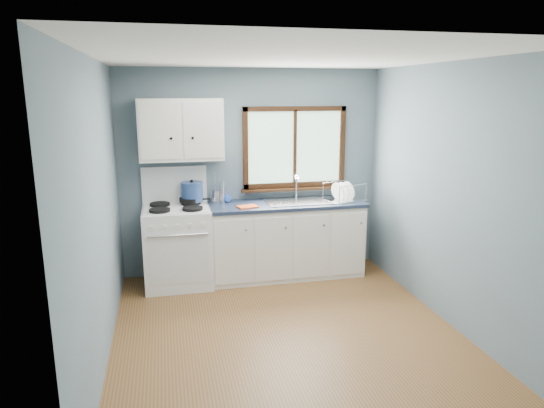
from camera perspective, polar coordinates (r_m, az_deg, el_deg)
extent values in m
cube|color=brown|center=(4.72, 1.85, -15.15)|extent=(3.20, 3.60, 0.02)
cube|color=white|center=(4.17, 2.12, 17.04)|extent=(3.20, 3.60, 0.02)
cube|color=slate|center=(6.01, -2.36, 3.75)|extent=(3.20, 0.02, 2.50)
cube|color=slate|center=(2.63, 12.01, -8.80)|extent=(3.20, 0.02, 2.50)
cube|color=slate|center=(4.18, -19.94, -1.16)|extent=(0.02, 3.60, 2.50)
cube|color=slate|center=(4.92, 20.45, 0.86)|extent=(0.02, 3.60, 2.50)
cube|color=white|center=(5.77, -11.03, -4.97)|extent=(0.76, 0.65, 0.92)
cube|color=white|center=(5.90, -11.41, 2.23)|extent=(0.76, 0.05, 0.44)
cube|color=silver|center=(5.64, -11.24, -0.47)|extent=(0.72, 0.59, 0.01)
cylinder|color=black|center=(5.49, -13.08, -0.72)|extent=(0.23, 0.23, 0.03)
cylinder|color=black|center=(5.50, -9.33, -0.54)|extent=(0.23, 0.23, 0.03)
cylinder|color=black|center=(5.78, -13.07, -0.03)|extent=(0.23, 0.23, 0.03)
cylinder|color=black|center=(5.79, -9.51, 0.14)|extent=(0.23, 0.23, 0.03)
cylinder|color=silver|center=(5.36, -11.03, -3.65)|extent=(0.66, 0.02, 0.02)
cube|color=silver|center=(5.48, -10.90, -6.60)|extent=(0.66, 0.01, 0.55)
cube|color=white|center=(5.96, 1.63, -4.33)|extent=(1.85, 0.60, 0.88)
cube|color=black|center=(6.11, 1.56, -7.85)|extent=(1.85, 0.54, 0.08)
cube|color=#182235|center=(5.84, 1.66, -0.01)|extent=(1.89, 0.64, 0.04)
cube|color=silver|center=(5.88, 3.36, 0.29)|extent=(0.84, 0.46, 0.01)
cube|color=silver|center=(5.85, 1.47, -0.50)|extent=(0.36, 0.40, 0.14)
cube|color=silver|center=(5.96, 5.20, -0.30)|extent=(0.36, 0.40, 0.14)
cylinder|color=silver|center=(6.04, 2.86, 1.96)|extent=(0.02, 0.02, 0.28)
cylinder|color=silver|center=(5.95, 3.05, 3.07)|extent=(0.02, 0.16, 0.02)
sphere|color=silver|center=(6.02, 2.87, 3.27)|extent=(0.04, 0.04, 0.04)
cube|color=#9EC6A8|center=(6.06, 2.66, 6.69)|extent=(1.22, 0.01, 0.92)
cube|color=#321B0C|center=(6.01, 2.76, 11.13)|extent=(1.30, 0.05, 0.06)
cube|color=#321B0C|center=(6.11, 2.66, 2.29)|extent=(1.30, 0.05, 0.06)
cube|color=#321B0C|center=(5.91, -3.14, 6.52)|extent=(0.06, 0.05, 1.00)
cube|color=#321B0C|center=(6.24, 8.25, 6.75)|extent=(0.06, 0.05, 1.00)
cube|color=#321B0C|center=(6.04, 2.71, 6.67)|extent=(0.03, 0.05, 0.92)
cube|color=#321B0C|center=(6.10, 2.73, 1.78)|extent=(1.36, 0.10, 0.03)
cube|color=white|center=(5.67, -10.66, 8.59)|extent=(0.95, 0.32, 0.70)
cube|color=white|center=(5.51, -13.08, 8.34)|extent=(0.44, 0.01, 0.62)
cube|color=white|center=(5.52, -8.10, 8.56)|extent=(0.44, 0.01, 0.62)
sphere|color=black|center=(5.50, -11.78, 7.56)|extent=(0.03, 0.03, 0.03)
sphere|color=black|center=(5.51, -9.32, 7.67)|extent=(0.03, 0.03, 0.03)
cylinder|color=black|center=(5.78, -9.66, 0.51)|extent=(0.25, 0.25, 0.05)
cube|color=black|center=(5.78, -7.95, 0.58)|extent=(0.14, 0.03, 0.01)
cylinder|color=navy|center=(5.78, -9.40, 1.37)|extent=(0.29, 0.29, 0.22)
cylinder|color=navy|center=(5.76, -9.44, 2.47)|extent=(0.30, 0.30, 0.01)
sphere|color=black|center=(5.75, -9.45, 2.66)|extent=(0.04, 0.04, 0.04)
cylinder|color=silver|center=(5.88, -6.58, 0.90)|extent=(0.14, 0.14, 0.14)
cylinder|color=silver|center=(5.85, -6.41, 2.33)|extent=(0.01, 0.01, 0.21)
cylinder|color=silver|center=(5.86, -6.78, 2.53)|extent=(0.01, 0.01, 0.25)
cylinder|color=silver|center=(5.83, -6.65, 2.19)|extent=(0.01, 0.01, 0.19)
cylinder|color=silver|center=(5.83, -5.90, 1.43)|extent=(0.08, 0.08, 0.27)
imported|color=blue|center=(5.83, -5.21, 1.27)|extent=(0.10, 0.10, 0.23)
cube|color=#F05723|center=(5.59, -2.90, -0.32)|extent=(0.26, 0.21, 0.02)
cube|color=silver|center=(6.03, 8.48, 0.53)|extent=(0.53, 0.46, 0.02)
cylinder|color=silver|center=(5.76, 7.94, 0.94)|extent=(0.01, 0.01, 0.21)
cylinder|color=silver|center=(6.03, 10.99, 1.38)|extent=(0.01, 0.01, 0.21)
cylinder|color=silver|center=(6.00, 6.01, 1.48)|extent=(0.01, 0.01, 0.21)
cylinder|color=silver|center=(6.26, 9.03, 1.88)|extent=(0.01, 0.01, 0.21)
cylinder|color=silver|center=(5.87, 9.54, 2.17)|extent=(0.40, 0.15, 0.01)
cylinder|color=silver|center=(6.11, 7.58, 2.65)|extent=(0.40, 0.15, 0.01)
cylinder|color=white|center=(5.94, 7.74, 1.42)|extent=(0.13, 0.24, 0.23)
cylinder|color=white|center=(5.99, 8.36, 1.51)|extent=(0.13, 0.24, 0.23)
cylinder|color=white|center=(6.05, 8.96, 1.59)|extent=(0.13, 0.24, 0.23)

